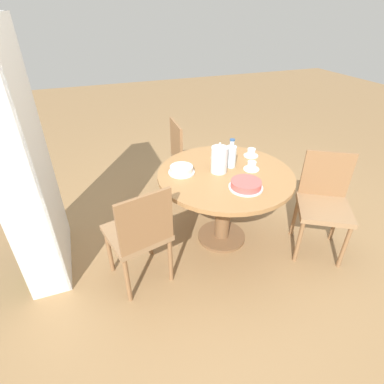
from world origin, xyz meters
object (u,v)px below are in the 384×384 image
chair_c (324,201)px  bookshelf (26,165)px  cake_main (246,185)px  chair_a (189,156)px  coffee_pot (219,159)px  cake_second (181,170)px  water_bottle (231,156)px  cup_a (251,153)px  cup_b (218,155)px  chair_b (139,233)px  cup_c (252,166)px

chair_c → bookshelf: bookshelf is taller
chair_c → cake_main: size_ratio=3.34×
chair_a → coffee_pot: (-0.80, 0.02, 0.34)m
chair_a → bookshelf: bookshelf is taller
coffee_pot → cake_second: 0.33m
water_bottle → cup_a: (0.12, -0.27, -0.07)m
water_bottle → cup_a: bearing=-65.6°
water_bottle → chair_a: bearing=8.8°
chair_c → bookshelf: (0.63, 2.23, 0.45)m
cake_main → cup_a: bearing=-33.6°
chair_c → cup_a: size_ratio=6.56×
water_bottle → cup_b: water_bottle is taller
cup_b → chair_b: bearing=121.7°
chair_c → water_bottle: (0.48, 0.66, 0.32)m
chair_b → cake_main: size_ratio=3.34×
chair_b → coffee_pot: size_ratio=3.36×
cake_second → cup_b: bearing=-70.1°
chair_c → cup_b: 0.99m
cake_second → cup_c: bearing=-104.6°
chair_b → chair_a: bearing=-138.8°
bookshelf → cup_c: size_ratio=13.89×
chair_c → cup_a: 0.76m
cake_main → chair_c: bearing=-99.0°
water_bottle → cup_b: 0.20m
coffee_pot → chair_b: bearing=111.3°
cup_c → chair_c: bearing=-125.4°
bookshelf → cup_c: 1.75m
chair_a → cake_second: chair_a is taller
chair_b → coffee_pot: bearing=-172.2°
chair_c → bookshelf: size_ratio=0.47×
chair_a → chair_c: 1.46m
coffee_pot → chair_a: bearing=-1.4°
cake_main → cup_b: size_ratio=1.97×
chair_c → bookshelf: bearing=-164.2°
water_bottle → cup_b: size_ratio=1.88×
cake_second → cup_a: size_ratio=1.64×
water_bottle → cake_second: bearing=85.0°
chair_b → cup_b: (0.53, -0.86, 0.25)m
bookshelf → water_bottle: 1.58m
bookshelf → coffee_pot: bookshelf is taller
chair_a → coffee_pot: bearing=-179.1°
chair_c → chair_b: bearing=-153.4°
chair_c → cake_second: chair_c is taller
cup_a → cup_b: same height
chair_a → water_bottle: 0.83m
chair_a → cup_a: 0.78m
bookshelf → cake_main: size_ratio=7.06×
chair_a → cake_main: bearing=-174.5°
chair_c → cup_a: (0.60, 0.39, 0.25)m
bookshelf → cup_a: 1.86m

